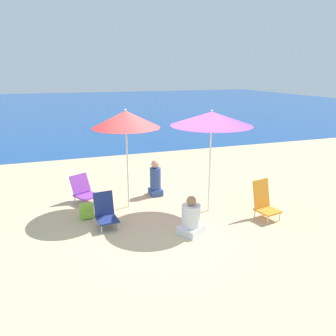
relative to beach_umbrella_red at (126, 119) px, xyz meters
name	(u,v)px	position (x,y,z in m)	size (l,w,h in m)	color
ground_plane	(161,215)	(0.59, -0.72, -2.09)	(60.00, 60.00, 0.00)	#D1BA89
sea_water	(77,106)	(0.59, 25.02, -2.09)	(60.00, 40.00, 0.01)	#19478C
beach_umbrella_red	(126,119)	(0.00, 0.00, 0.00)	(1.53, 1.53, 2.32)	white
beach_umbrella_purple	(212,119)	(1.70, -0.83, 0.05)	(1.79, 1.79, 2.33)	white
beach_chair_navy	(105,211)	(-0.67, -0.83, -1.77)	(0.46, 0.56, 0.71)	silver
beach_chair_purple	(84,190)	(-0.98, 0.67, -1.78)	(0.71, 0.76, 0.67)	silver
beach_chair_orange	(264,201)	(2.69, -1.55, -1.70)	(0.53, 0.60, 0.84)	silver
person_seated_near	(155,180)	(0.83, 0.55, -1.69)	(0.32, 0.37, 0.94)	#334C8C
person_seated_far	(191,219)	(0.88, -1.72, -1.79)	(0.63, 0.61, 0.79)	silver
backpack_lime	(87,211)	(-1.02, -0.31, -1.93)	(0.30, 0.21, 0.33)	#8ECC3D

